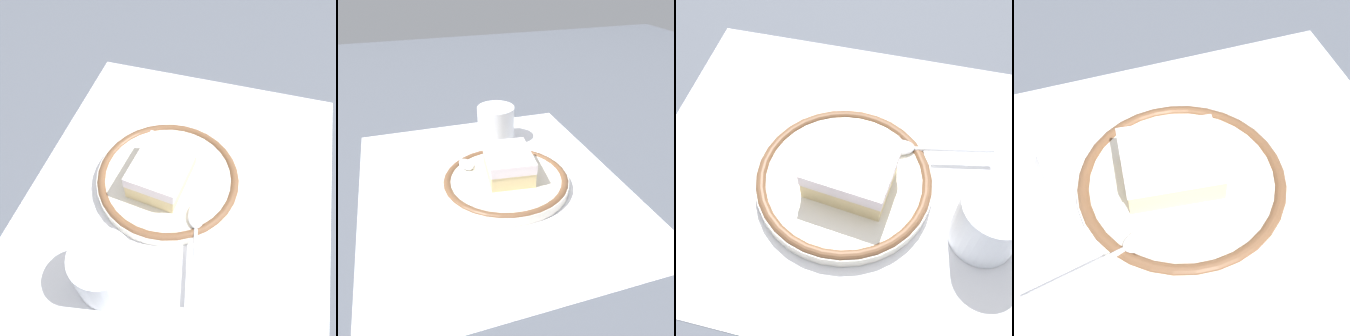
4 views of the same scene
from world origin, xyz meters
TOP-DOWN VIEW (x-y plane):
  - ground_plane at (0.00, 0.00)m, footprint 2.40×2.40m
  - placemat at (0.00, 0.00)m, footprint 0.52×0.44m
  - plate at (-0.01, -0.02)m, footprint 0.21×0.21m
  - cake_slice at (-0.00, -0.03)m, footprint 0.10×0.09m
  - spoon at (0.06, 0.04)m, footprint 0.14×0.04m

SIDE VIEW (x-z plane):
  - ground_plane at x=0.00m, z-range 0.00..0.00m
  - placemat at x=0.00m, z-range 0.00..0.00m
  - plate at x=-0.01m, z-range 0.00..0.02m
  - spoon at x=0.06m, z-range 0.02..0.03m
  - cake_slice at x=0.00m, z-range 0.02..0.06m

